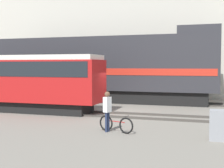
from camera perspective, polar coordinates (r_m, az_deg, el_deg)
The scene contains 9 objects.
ground_plane at distance 19.61m, azimuth 0.54°, elevation -5.22°, with size 120.00×120.00×0.00m, color slate.
track_near at distance 18.41m, azimuth -0.62°, elevation -5.57°, with size 60.00×1.50×0.14m.
track_far at distance 24.86m, azimuth 4.26°, elevation -3.23°, with size 60.00×1.51×0.14m.
building_backdrop at distance 32.02m, azimuth 7.38°, elevation 8.39°, with size 32.66×6.00×11.48m.
freight_locomotive at distance 25.56m, azimuth -2.35°, elevation 2.90°, with size 18.99×3.04×5.80m.
streetcar at distance 21.28m, azimuth -18.06°, elevation 0.83°, with size 12.31×2.54×3.58m.
bicycle at distance 13.83m, azimuth 0.72°, elevation -7.36°, with size 1.72×0.67×0.77m.
person at distance 13.80m, azimuth -0.87°, elevation -4.26°, with size 0.32×0.41×1.80m.
signal_box at distance 13.02m, azimuth 18.92°, elevation -7.14°, with size 0.70×0.60×1.20m.
Camera 1 is at (5.68, -18.54, 2.94)m, focal length 50.00 mm.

